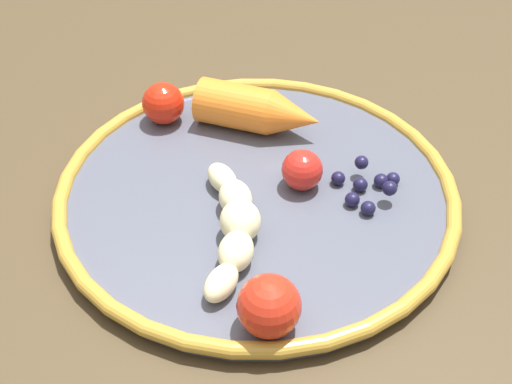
{
  "coord_description": "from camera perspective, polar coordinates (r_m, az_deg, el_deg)",
  "views": [
    {
      "loc": [
        0.38,
        0.24,
        1.12
      ],
      "look_at": [
        0.0,
        0.03,
        0.74
      ],
      "focal_mm": 51.16,
      "sensor_mm": 36.0,
      "label": 1
    }
  ],
  "objects": [
    {
      "name": "tomato_near",
      "position": [
        0.46,
        1.03,
        -8.9
      ],
      "size": [
        0.04,
        0.04,
        0.04
      ],
      "primitive_type": "sphere",
      "color": "red",
      "rests_on": "plate"
    },
    {
      "name": "tomato_mid",
      "position": [
        0.64,
        -7.27,
        6.89
      ],
      "size": [
        0.04,
        0.04,
        0.04
      ],
      "primitive_type": "sphere",
      "color": "red",
      "rests_on": "plate"
    },
    {
      "name": "banana",
      "position": [
        0.53,
        -1.78,
        -2.49
      ],
      "size": [
        0.13,
        0.09,
        0.03
      ],
      "color": "#F2E7AF",
      "rests_on": "plate"
    },
    {
      "name": "plate",
      "position": [
        0.57,
        0.0,
        -0.22
      ],
      "size": [
        0.32,
        0.32,
        0.02
      ],
      "color": "#4C505F",
      "rests_on": "dining_table"
    },
    {
      "name": "dining_table",
      "position": [
        0.66,
        -2.55,
        -5.8
      ],
      "size": [
        1.07,
        0.83,
        0.73
      ],
      "color": "#433521",
      "rests_on": "ground_plane"
    },
    {
      "name": "tomato_far",
      "position": [
        0.57,
        3.63,
        1.74
      ],
      "size": [
        0.03,
        0.03,
        0.03
      ],
      "primitive_type": "sphere",
      "color": "red",
      "rests_on": "plate"
    },
    {
      "name": "carrot_orange",
      "position": [
        0.63,
        0.21,
        6.4
      ],
      "size": [
        0.06,
        0.11,
        0.04
      ],
      "color": "orange",
      "rests_on": "plate"
    },
    {
      "name": "blueberry_pile",
      "position": [
        0.57,
        8.74,
        0.51
      ],
      "size": [
        0.05,
        0.05,
        0.02
      ],
      "color": "#191638",
      "rests_on": "plate"
    }
  ]
}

